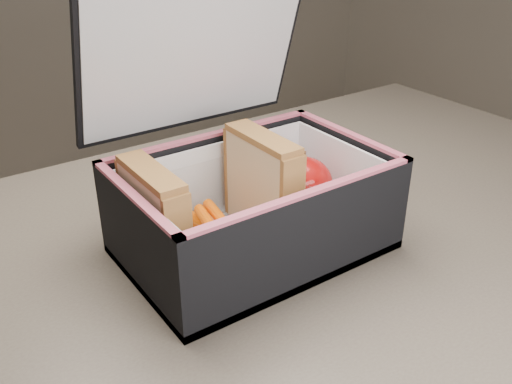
% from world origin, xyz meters
% --- Properties ---
extents(kitchen_table, '(1.20, 0.80, 0.75)m').
position_xyz_m(kitchen_table, '(0.00, 0.00, 0.66)').
color(kitchen_table, '#62574A').
rests_on(kitchen_table, ground).
extents(lunch_bag, '(0.28, 0.24, 0.28)m').
position_xyz_m(lunch_bag, '(-0.01, 0.05, 0.81)').
color(lunch_bag, black).
rests_on(lunch_bag, kitchen_table).
extents(plastic_tub, '(0.18, 0.13, 0.07)m').
position_xyz_m(plastic_tub, '(-0.06, 0.06, 0.80)').
color(plastic_tub, white).
rests_on(plastic_tub, lunch_bag).
extents(sandwich_left, '(0.03, 0.10, 0.11)m').
position_xyz_m(sandwich_left, '(-0.12, 0.06, 0.82)').
color(sandwich_left, beige).
rests_on(sandwich_left, plastic_tub).
extents(sandwich_right, '(0.03, 0.10, 0.11)m').
position_xyz_m(sandwich_right, '(0.01, 0.06, 0.82)').
color(sandwich_right, beige).
rests_on(sandwich_right, plastic_tub).
extents(carrot_sticks, '(0.05, 0.14, 0.03)m').
position_xyz_m(carrot_sticks, '(-0.05, 0.05, 0.78)').
color(carrot_sticks, '#FA5B06').
rests_on(carrot_sticks, plastic_tub).
extents(paper_napkin, '(0.10, 0.10, 0.01)m').
position_xyz_m(paper_napkin, '(0.06, 0.06, 0.77)').
color(paper_napkin, white).
rests_on(paper_napkin, lunch_bag).
extents(red_apple, '(0.09, 0.09, 0.07)m').
position_xyz_m(red_apple, '(0.07, 0.06, 0.80)').
color(red_apple, '#8A0305').
rests_on(red_apple, paper_napkin).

